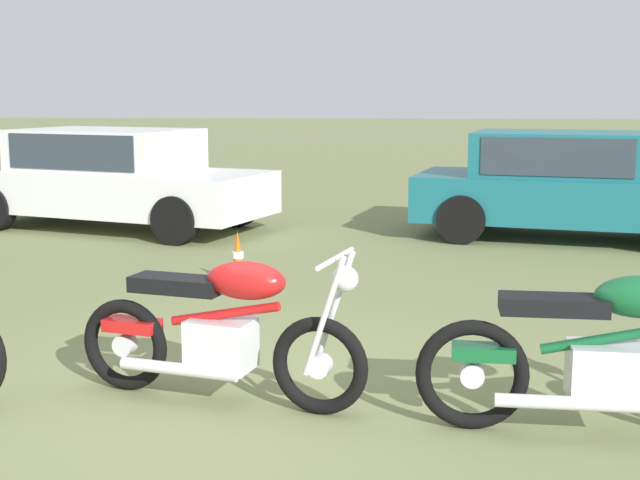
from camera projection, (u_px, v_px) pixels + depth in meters
name	position (u px, v px, depth m)	size (l,w,h in m)	color
ground_plane	(225.00, 399.00, 5.62)	(120.00, 120.00, 0.00)	olive
motorcycle_red	(221.00, 330.00, 5.50)	(1.94, 0.79, 1.02)	black
motorcycle_green	(606.00, 355.00, 4.95)	(2.10, 0.64, 1.02)	black
car_white	(112.00, 173.00, 12.54)	(4.75, 3.03, 1.43)	silver
car_teal	(565.00, 179.00, 11.69)	(4.31, 2.64, 1.43)	#19606B
traffic_cone	(238.00, 260.00, 8.97)	(0.25, 0.25, 0.55)	#EA590F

